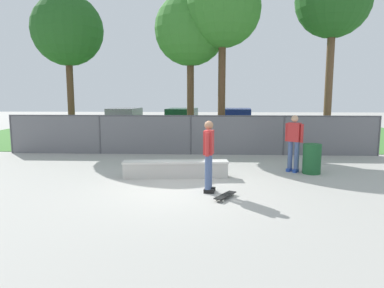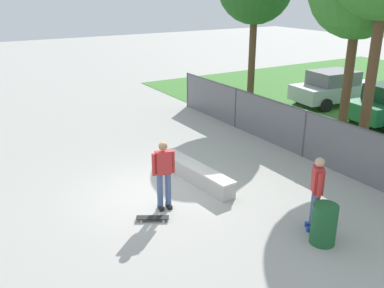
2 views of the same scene
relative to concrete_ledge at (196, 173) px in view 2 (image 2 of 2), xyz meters
The scene contains 8 objects.
ground_plane 1.40m from the concrete_ledge, 79.43° to the right, with size 80.00×80.00×0.00m, color #ADAAA3.
concrete_ledge is the anchor object (origin of this frame).
skateboarder 1.99m from the concrete_ledge, 57.62° to the right, with size 0.32×0.59×1.82m.
skateboard 2.52m from the concrete_ledge, 56.50° to the right, with size 0.58×0.79×0.09m.
chainlink_fence 4.14m from the concrete_ledge, 86.47° to the left, with size 15.25×0.07×1.62m.
car_silver 11.03m from the concrete_ledge, 110.92° to the left, with size 2.32×4.35×1.66m.
bystander 3.90m from the concrete_ledge, 14.59° to the left, with size 0.50×0.43×1.82m.
trash_bin 4.28m from the concrete_ledge, ahead, with size 0.56×0.56×0.94m, color #1E592D.
Camera 2 is at (9.38, -4.62, 5.35)m, focal length 39.52 mm.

